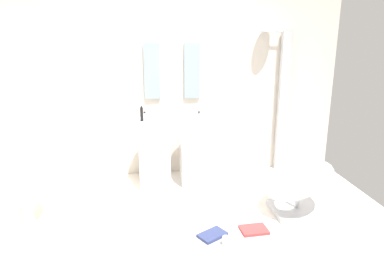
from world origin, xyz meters
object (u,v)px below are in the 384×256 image
(soap_bottle_black, at_px, (142,114))
(pedestal_sink_left, at_px, (154,150))
(shower_column, at_px, (282,99))
(magazine_navy, at_px, (212,235))
(magazine_red, at_px, (254,230))
(towel_rack, at_px, (33,169))
(pedestal_sink_right, at_px, (196,148))
(soap_bottle_clear, at_px, (145,117))
(lounge_chair, at_px, (299,184))
(soap_bottle_grey, at_px, (199,117))
(coffee_mug, at_px, (226,241))

(soap_bottle_black, bearing_deg, pedestal_sink_left, 30.54)
(shower_column, relative_size, magazine_navy, 7.35)
(shower_column, xyz_separation_m, magazine_navy, (-1.34, -1.73, -1.05))
(shower_column, distance_m, magazine_red, 2.18)
(towel_rack, bearing_deg, pedestal_sink_right, 25.07)
(soap_bottle_clear, bearing_deg, pedestal_sink_left, 37.46)
(magazine_navy, bearing_deg, lounge_chair, -11.24)
(pedestal_sink_right, bearing_deg, pedestal_sink_left, 180.00)
(pedestal_sink_right, height_order, soap_bottle_black, soap_bottle_black)
(lounge_chair, xyz_separation_m, magazine_navy, (-1.06, -0.39, -0.32))
(magazine_red, xyz_separation_m, soap_bottle_black, (-1.14, 1.24, 0.98))
(pedestal_sink_right, height_order, towel_rack, pedestal_sink_right)
(magazine_navy, bearing_deg, pedestal_sink_left, 80.23)
(towel_rack, relative_size, magazine_navy, 3.41)
(shower_column, distance_m, lounge_chair, 1.55)
(pedestal_sink_right, distance_m, magazine_navy, 1.45)
(magazine_red, bearing_deg, pedestal_sink_right, 104.08)
(pedestal_sink_right, xyz_separation_m, shower_column, (1.32, 0.35, 0.58))
(magazine_navy, bearing_deg, magazine_red, -25.83)
(magazine_red, distance_m, soap_bottle_clear, 1.91)
(shower_column, bearing_deg, pedestal_sink_left, -169.39)
(soap_bottle_black, bearing_deg, pedestal_sink_right, 7.08)
(lounge_chair, bearing_deg, towel_rack, 177.37)
(soap_bottle_grey, bearing_deg, soap_bottle_black, 175.18)
(soap_bottle_black, height_order, soap_bottle_clear, soap_bottle_black)
(pedestal_sink_left, height_order, lounge_chair, pedestal_sink_left)
(coffee_mug, relative_size, soap_bottle_black, 0.45)
(magazine_red, xyz_separation_m, magazine_navy, (-0.45, -0.04, 0.00))
(soap_bottle_grey, height_order, soap_bottle_clear, soap_bottle_clear)
(shower_column, xyz_separation_m, towel_rack, (-3.16, -1.21, -0.45))
(pedestal_sink_left, height_order, shower_column, shower_column)
(shower_column, distance_m, soap_bottle_clear, 2.04)
(magazine_red, bearing_deg, towel_rack, 164.34)
(shower_column, distance_m, coffee_mug, 2.48)
(magazine_red, relative_size, soap_bottle_grey, 2.27)
(pedestal_sink_right, distance_m, soap_bottle_black, 0.88)
(shower_column, height_order, lounge_chair, shower_column)
(pedestal_sink_right, relative_size, towel_rack, 1.07)
(pedestal_sink_left, distance_m, shower_column, 2.00)
(towel_rack, relative_size, soap_bottle_grey, 7.81)
(coffee_mug, height_order, soap_bottle_black, soap_bottle_black)
(shower_column, height_order, soap_bottle_grey, shower_column)
(soap_bottle_black, xyz_separation_m, soap_bottle_grey, (0.73, -0.06, -0.04))
(coffee_mug, relative_size, soap_bottle_clear, 0.71)
(pedestal_sink_right, xyz_separation_m, coffee_mug, (0.09, -1.54, -0.44))
(lounge_chair, bearing_deg, magazine_red, -150.67)
(soap_bottle_black, distance_m, soap_bottle_grey, 0.73)
(pedestal_sink_right, distance_m, towel_rack, 2.03)
(lounge_chair, xyz_separation_m, coffee_mug, (-0.95, -0.55, -0.30))
(shower_column, relative_size, lounge_chair, 1.97)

